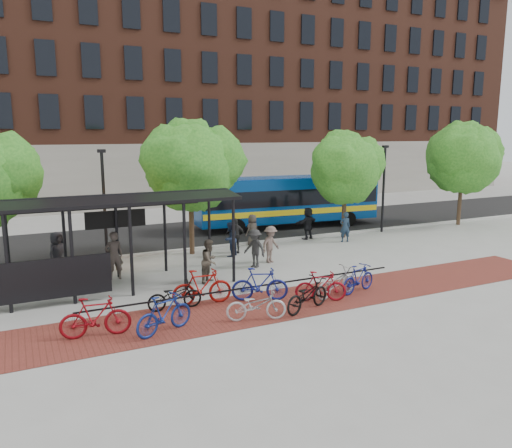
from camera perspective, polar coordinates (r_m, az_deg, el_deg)
name	(u,v)px	position (r m, az deg, el deg)	size (l,w,h in m)	color
ground	(278,262)	(22.92, 2.53, -4.40)	(160.00, 160.00, 0.00)	#9E9E99
asphalt_street	(215,232)	(30.01, -4.75, -0.87)	(160.00, 8.00, 0.01)	black
curb	(242,244)	(26.38, -1.61, -2.28)	(160.00, 0.25, 0.12)	#B7B7B2
brick_strip	(295,301)	(17.81, 4.54, -8.81)	(24.00, 3.00, 0.01)	maroon
bike_rack_rail	(251,299)	(17.98, -0.55, -8.59)	(12.00, 0.05, 0.95)	black
building_brick	(242,89)	(50.08, -1.60, 15.15)	(55.00, 14.00, 20.00)	brown
bus_shelter	(91,211)	(19.36, -18.38, 1.39)	(10.60, 3.07, 3.60)	black
tree_b	(192,162)	(24.11, -7.37, 7.01)	(5.15, 4.20, 6.47)	#382619
tree_c	(346,165)	(28.31, 10.28, 6.60)	(4.66, 3.80, 5.92)	#382619
tree_d	(464,155)	(34.37, 22.64, 7.31)	(5.39, 4.40, 6.55)	#382619
lamp_post_left	(104,202)	(23.55, -16.96, 2.37)	(0.35, 0.20, 5.12)	black
lamp_post_right	(384,186)	(30.41, 14.38, 4.22)	(0.35, 0.20, 5.12)	black
bus	(287,198)	(31.25, 3.56, 2.94)	(11.81, 3.55, 3.14)	navy
bike_1	(95,317)	(15.36, -17.88, -10.10)	(0.57, 2.01, 1.21)	maroon
bike_3	(164,314)	(15.16, -10.43, -10.07)	(0.56, 1.98, 1.19)	navy
bike_4	(175,296)	(17.06, -9.28, -8.08)	(0.64, 1.83, 0.96)	black
bike_5	(202,287)	(17.36, -6.19, -7.17)	(0.59, 2.09, 1.26)	maroon
bike_6	(256,305)	(15.91, 0.03, -9.24)	(0.67, 1.92, 1.01)	#ABACAE
bike_7	(260,284)	(17.66, 0.44, -6.90)	(0.56, 2.00, 1.20)	navy
bike_8	(307,295)	(16.81, 5.87, -8.09)	(0.71, 2.04, 1.07)	black
bike_9	(321,286)	(17.77, 7.41, -7.07)	(0.51, 1.81, 1.09)	maroon
bike_10	(336,282)	(18.35, 9.17, -6.58)	(0.71, 2.03, 1.07)	#9C9C9F
bike_11	(358,278)	(18.94, 11.62, -6.12)	(0.50, 1.78, 1.07)	navy
pedestrian_0	(57,254)	(22.18, -21.75, -3.18)	(0.91, 0.59, 1.86)	black
pedestrian_1	(114,256)	(20.85, -15.92, -3.49)	(0.72, 0.47, 1.98)	#423935
pedestrian_2	(230,239)	(23.86, -2.98, -1.75)	(0.81, 0.63, 1.67)	#1A243D
pedestrian_3	(271,244)	(22.68, 1.67, -2.35)	(1.10, 0.63, 1.70)	brown
pedestrian_4	(235,236)	(24.56, -2.38, -1.32)	(1.01, 0.42, 1.72)	#282828
pedestrian_5	(308,223)	(27.87, 5.95, 0.09)	(1.65, 0.53, 1.78)	black
pedestrian_6	(252,230)	(26.26, -0.41, -0.66)	(0.79, 0.52, 1.62)	#403933
pedestrian_7	(345,227)	(27.44, 10.14, -0.33)	(0.60, 0.39, 1.64)	#1D3045
pedestrian_8	(210,261)	(19.81, -5.33, -4.21)	(0.84, 0.66, 1.74)	#4E463A
pedestrian_9	(255,248)	(21.89, -0.16, -2.79)	(1.10, 0.63, 1.71)	#292929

